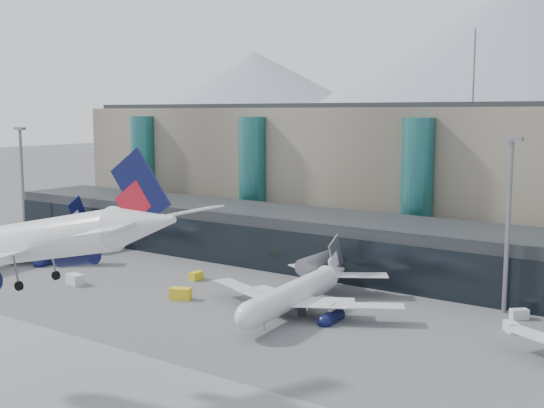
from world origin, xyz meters
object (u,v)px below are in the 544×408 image
at_px(jet_parked_left, 34,234).
at_px(jet_parked_mid, 303,283).
at_px(veh_g, 511,327).
at_px(veh_c, 293,307).
at_px(veh_h, 181,294).
at_px(hero_jet, 47,231).
at_px(veh_b, 196,276).
at_px(veh_d, 519,314).
at_px(lightmast_mid, 508,215).
at_px(lightmast_left, 22,176).
at_px(veh_a, 75,279).

height_order(jet_parked_left, jet_parked_mid, jet_parked_left).
relative_size(jet_parked_mid, veh_g, 14.10).
distance_m(veh_c, veh_h, 18.86).
distance_m(jet_parked_left, jet_parked_mid, 64.29).
bearing_deg(hero_jet, veh_g, 51.79).
bearing_deg(veh_b, hero_jet, -154.86).
distance_m(veh_b, veh_h, 12.50).
relative_size(veh_d, veh_h, 0.76).
height_order(veh_d, veh_g, veh_d).
distance_m(lightmast_mid, veh_c, 33.74).
bearing_deg(veh_d, veh_h, 160.96).
height_order(lightmast_left, veh_c, lightmast_left).
bearing_deg(jet_parked_left, lightmast_left, 48.92).
distance_m(hero_jet, veh_h, 43.62).
xyz_separation_m(jet_parked_mid, veh_h, (-18.69, -6.22, -3.14)).
height_order(jet_parked_left, veh_h, jet_parked_left).
relative_size(lightmast_left, veh_d, 10.36).
distance_m(lightmast_mid, veh_d, 14.12).
relative_size(lightmast_left, veh_b, 10.49).
relative_size(veh_a, veh_b, 1.32).
bearing_deg(jet_parked_left, jet_parked_mid, -100.33).
height_order(lightmast_mid, hero_jet, lightmast_mid).
bearing_deg(veh_c, veh_b, 172.39).
relative_size(veh_b, veh_d, 0.99).
height_order(jet_parked_mid, veh_a, jet_parked_mid).
distance_m(jet_parked_mid, veh_a, 40.93).
distance_m(jet_parked_left, veh_c, 64.22).
bearing_deg(veh_h, veh_g, -6.12).
xyz_separation_m(lightmast_left, veh_c, (84.87, -15.05, -13.45)).
bearing_deg(veh_h, veh_d, 1.23).
xyz_separation_m(veh_d, veh_g, (0.70, -6.50, -0.02)).
distance_m(veh_g, veh_h, 48.87).
relative_size(hero_jet, veh_c, 9.89).
distance_m(jet_parked_left, veh_a, 26.84).
relative_size(lightmast_mid, veh_d, 10.36).
distance_m(jet_parked_mid, veh_b, 25.62).
bearing_deg(lightmast_left, jet_parked_mid, -8.46).
distance_m(hero_jet, jet_parked_mid, 44.99).
xyz_separation_m(hero_jet, veh_d, (29.59, 56.44, -17.14)).
height_order(lightmast_left, hero_jet, lightmast_left).
bearing_deg(jet_parked_mid, veh_a, 98.98).
relative_size(veh_a, veh_c, 0.93).
bearing_deg(veh_b, jet_parked_left, 95.60).
bearing_deg(jet_parked_left, veh_c, -102.46).
height_order(veh_b, veh_d, veh_d).
relative_size(lightmast_left, jet_parked_left, 0.67).
height_order(lightmast_mid, veh_b, lightmast_mid).
xyz_separation_m(lightmast_mid, veh_h, (-43.59, -21.88, -13.53)).
bearing_deg(veh_c, lightmast_left, 178.05).
xyz_separation_m(lightmast_left, veh_a, (45.46, -22.38, -13.52)).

